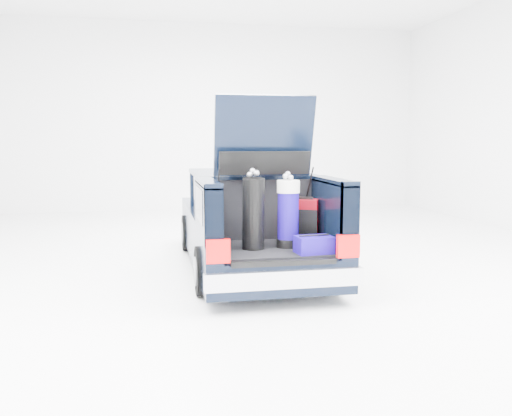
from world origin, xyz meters
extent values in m
plane|color=white|center=(0.00, 0.00, 0.00)|extent=(14.00, 14.00, 0.00)
cube|color=black|center=(0.00, 0.65, 0.50)|extent=(1.75, 3.00, 0.70)
cube|color=black|center=(0.00, 2.22, 0.40)|extent=(1.70, 0.30, 0.50)
cube|color=#BBBBC3|center=(0.00, 2.36, 0.33)|extent=(1.72, 0.10, 0.22)
cube|color=black|center=(0.00, 0.15, 1.12)|extent=(1.55, 1.95, 0.54)
cube|color=black|center=(0.00, 0.15, 1.41)|extent=(1.62, 2.05, 0.06)
cube|color=black|center=(0.00, -1.50, 0.35)|extent=(1.75, 1.30, 0.40)
cube|color=black|center=(0.00, -1.48, 0.57)|extent=(1.32, 1.18, 0.05)
cube|color=black|center=(-0.78, -1.50, 0.97)|extent=(0.20, 1.30, 0.85)
cube|color=black|center=(0.78, -1.50, 0.97)|extent=(0.20, 1.30, 0.85)
cube|color=black|center=(-0.78, -1.50, 1.41)|extent=(0.20, 1.30, 0.06)
cube|color=black|center=(0.78, -1.50, 1.41)|extent=(0.20, 1.30, 0.06)
cube|color=black|center=(0.00, -0.88, 0.97)|extent=(1.36, 0.08, 0.84)
cube|color=#BBBBC3|center=(0.00, -2.18, 0.38)|extent=(1.80, 0.12, 0.20)
cube|color=#B80708|center=(-0.74, -2.15, 0.72)|extent=(0.26, 0.07, 0.26)
cube|color=#B80708|center=(0.74, -2.15, 0.72)|extent=(0.26, 0.07, 0.26)
cube|color=black|center=(0.00, -2.15, 0.56)|extent=(1.20, 0.06, 0.06)
cube|color=black|center=(0.00, -1.05, 1.96)|extent=(1.28, 0.33, 1.03)
cube|color=black|center=(0.00, -1.01, 2.10)|extent=(0.95, 0.17, 0.54)
cylinder|color=black|center=(-0.82, 1.45, 0.31)|extent=(0.20, 0.62, 0.62)
cylinder|color=slate|center=(-0.82, 1.45, 0.31)|extent=(0.23, 0.36, 0.36)
cylinder|color=black|center=(0.82, 1.45, 0.31)|extent=(0.20, 0.62, 0.62)
cylinder|color=slate|center=(0.82, 1.45, 0.31)|extent=(0.23, 0.36, 0.36)
cylinder|color=black|center=(-0.82, -1.35, 0.31)|extent=(0.20, 0.62, 0.62)
cylinder|color=slate|center=(-0.82, -1.35, 0.31)|extent=(0.23, 0.36, 0.36)
cylinder|color=black|center=(0.82, -1.35, 0.31)|extent=(0.20, 0.62, 0.62)
cylinder|color=slate|center=(0.82, -1.35, 0.31)|extent=(0.23, 0.36, 0.36)
cube|color=#71030C|center=(0.50, -1.19, 0.88)|extent=(0.41, 0.35, 0.55)
cube|color=black|center=(0.50, -1.19, 1.17)|extent=(0.22, 0.14, 0.03)
cube|color=black|center=(0.50, -1.30, 0.82)|extent=(0.34, 0.17, 0.42)
cylinder|color=black|center=(-0.23, -1.54, 1.03)|extent=(0.28, 0.32, 0.87)
cube|color=white|center=(-0.23, -1.43, 1.06)|extent=(0.10, 0.02, 0.31)
sphere|color=#99999E|center=(-0.28, -1.52, 1.50)|extent=(0.07, 0.07, 0.07)
sphere|color=#99999E|center=(-0.20, -1.57, 1.52)|extent=(0.07, 0.07, 0.07)
cylinder|color=black|center=(0.21, -1.50, 0.65)|extent=(0.37, 0.37, 0.11)
cylinder|color=#130570|center=(0.21, -1.50, 1.00)|extent=(0.34, 0.34, 0.59)
cylinder|color=white|center=(0.21, -1.50, 1.35)|extent=(0.37, 0.37, 0.15)
sphere|color=#99999E|center=(0.24, -1.48, 1.46)|extent=(0.07, 0.07, 0.07)
sphere|color=#99999E|center=(0.21, -1.46, 1.50)|extent=(0.07, 0.07, 0.07)
cube|color=#130570|center=(0.42, -1.90, 0.70)|extent=(0.44, 0.31, 0.20)
cylinder|color=black|center=(0.42, -1.90, 0.81)|extent=(0.36, 0.06, 0.02)
camera|label=1|loc=(-1.43, -7.86, 1.92)|focal=38.00mm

